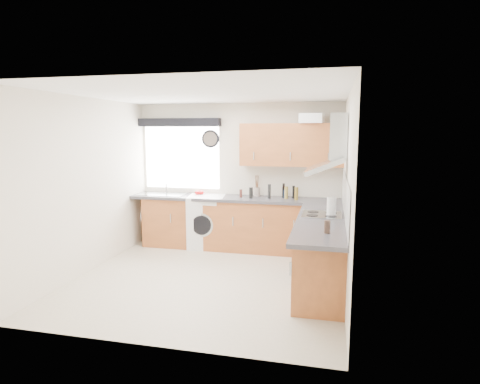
% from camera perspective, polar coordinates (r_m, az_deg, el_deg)
% --- Properties ---
extents(ground_plane, '(3.60, 3.60, 0.00)m').
position_cam_1_polar(ground_plane, '(5.68, -4.48, -12.23)').
color(ground_plane, beige).
extents(ceiling, '(3.60, 3.60, 0.02)m').
position_cam_1_polar(ceiling, '(5.33, -4.80, 13.78)').
color(ceiling, white).
rests_on(ceiling, wall_back).
extents(wall_back, '(3.60, 0.02, 2.50)m').
position_cam_1_polar(wall_back, '(7.09, -0.25, 2.38)').
color(wall_back, silver).
rests_on(wall_back, ground_plane).
extents(wall_front, '(3.60, 0.02, 2.50)m').
position_cam_1_polar(wall_front, '(3.71, -13.04, -3.49)').
color(wall_front, silver).
rests_on(wall_front, ground_plane).
extents(wall_left, '(0.02, 3.60, 2.50)m').
position_cam_1_polar(wall_left, '(6.15, -20.85, 0.87)').
color(wall_left, silver).
rests_on(wall_left, ground_plane).
extents(wall_right, '(0.02, 3.60, 2.50)m').
position_cam_1_polar(wall_right, '(5.12, 14.94, -0.29)').
color(wall_right, silver).
rests_on(wall_right, ground_plane).
extents(window, '(1.40, 0.02, 1.10)m').
position_cam_1_polar(window, '(7.36, -8.28, 4.86)').
color(window, silver).
rests_on(window, wall_back).
extents(window_blind, '(1.50, 0.18, 0.14)m').
position_cam_1_polar(window_blind, '(7.27, -8.65, 9.78)').
color(window_blind, black).
rests_on(window_blind, wall_back).
extents(splashback, '(0.01, 3.00, 0.54)m').
position_cam_1_polar(splashback, '(5.43, 14.70, -0.54)').
color(splashback, white).
rests_on(splashback, wall_right).
extents(base_cab_back, '(3.00, 0.58, 0.86)m').
position_cam_1_polar(base_cab_back, '(6.97, -1.60, -4.57)').
color(base_cab_back, brown).
rests_on(base_cab_back, ground_plane).
extents(base_cab_corner, '(0.60, 0.60, 0.86)m').
position_cam_1_polar(base_cab_corner, '(6.75, 11.71, -5.19)').
color(base_cab_corner, brown).
rests_on(base_cab_corner, ground_plane).
extents(base_cab_right, '(0.58, 2.10, 0.86)m').
position_cam_1_polar(base_cab_right, '(5.45, 11.47, -8.51)').
color(base_cab_right, brown).
rests_on(base_cab_right, ground_plane).
extents(worktop_back, '(3.60, 0.62, 0.05)m').
position_cam_1_polar(worktop_back, '(6.85, -0.82, -0.92)').
color(worktop_back, '#333237').
rests_on(worktop_back, base_cab_back).
extents(worktop_right, '(0.62, 2.42, 0.05)m').
position_cam_1_polar(worktop_right, '(5.19, 11.47, -4.17)').
color(worktop_right, '#333237').
rests_on(worktop_right, base_cab_right).
extents(sink, '(0.84, 0.46, 0.10)m').
position_cam_1_polar(sink, '(7.27, -11.06, -0.02)').
color(sink, '#9EA8AF').
rests_on(sink, worktop_back).
extents(oven, '(0.56, 0.58, 0.85)m').
position_cam_1_polar(oven, '(5.59, 11.41, -8.11)').
color(oven, black).
rests_on(oven, ground_plane).
extents(hob_plate, '(0.52, 0.52, 0.01)m').
position_cam_1_polar(hob_plate, '(5.47, 11.56, -3.16)').
color(hob_plate, '#9EA8AF').
rests_on(hob_plate, worktop_right).
extents(extractor_hood, '(0.52, 0.78, 0.66)m').
position_cam_1_polar(extractor_hood, '(5.37, 12.91, 5.76)').
color(extractor_hood, '#9EA8AF').
rests_on(extractor_hood, wall_right).
extents(upper_cabinets, '(1.70, 0.35, 0.70)m').
position_cam_1_polar(upper_cabinets, '(6.72, 7.36, 6.67)').
color(upper_cabinets, brown).
rests_on(upper_cabinets, wall_back).
extents(washing_machine, '(0.71, 0.69, 0.91)m').
position_cam_1_polar(washing_machine, '(7.08, -4.73, -4.18)').
color(washing_machine, silver).
rests_on(washing_machine, ground_plane).
extents(wall_clock, '(0.31, 0.04, 0.31)m').
position_cam_1_polar(wall_clock, '(7.14, -4.27, 7.55)').
color(wall_clock, black).
rests_on(wall_clock, wall_back).
extents(casserole, '(0.40, 0.32, 0.15)m').
position_cam_1_polar(casserole, '(6.59, 10.17, 10.28)').
color(casserole, silver).
rests_on(casserole, upper_cabinets).
extents(storage_box, '(0.29, 0.25, 0.12)m').
position_cam_1_polar(storage_box, '(6.59, 9.94, 10.14)').
color(storage_box, '#AC2B31').
rests_on(storage_box, upper_cabinets).
extents(utensil_pot, '(0.11, 0.11, 0.15)m').
position_cam_1_polar(utensil_pot, '(6.95, 2.41, 0.04)').
color(utensil_pot, gray).
rests_on(utensil_pot, worktop_back).
extents(kitchen_roll, '(0.14, 0.14, 0.26)m').
position_cam_1_polar(kitchen_roll, '(5.41, 12.86, -2.03)').
color(kitchen_roll, silver).
rests_on(kitchen_roll, worktop_right).
extents(tomato_cluster, '(0.17, 0.17, 0.06)m').
position_cam_1_polar(tomato_cluster, '(7.17, -5.81, -0.08)').
color(tomato_cluster, red).
rests_on(tomato_cluster, worktop_back).
extents(jar_0, '(0.06, 0.06, 0.21)m').
position_cam_1_polar(jar_0, '(6.60, 8.02, -0.22)').
color(jar_0, brown).
rests_on(jar_0, worktop_back).
extents(jar_1, '(0.07, 0.07, 0.18)m').
position_cam_1_polar(jar_1, '(6.83, 6.28, -0.04)').
color(jar_1, black).
rests_on(jar_1, worktop_back).
extents(jar_2, '(0.05, 0.05, 0.24)m').
position_cam_1_polar(jar_2, '(6.70, 4.19, 0.09)').
color(jar_2, black).
rests_on(jar_2, worktop_back).
extents(jar_3, '(0.04, 0.04, 0.21)m').
position_cam_1_polar(jar_3, '(6.76, 7.63, 0.00)').
color(jar_3, black).
rests_on(jar_3, worktop_back).
extents(jar_4, '(0.04, 0.04, 0.25)m').
position_cam_1_polar(jar_4, '(6.79, 6.21, 0.20)').
color(jar_4, black).
rests_on(jar_4, worktop_back).
extents(jar_5, '(0.06, 0.06, 0.20)m').
position_cam_1_polar(jar_5, '(6.71, 6.59, -0.08)').
color(jar_5, olive).
rests_on(jar_5, worktop_back).
extents(jar_6, '(0.07, 0.07, 0.18)m').
position_cam_1_polar(jar_6, '(6.71, 1.57, -0.12)').
color(jar_6, black).
rests_on(jar_6, worktop_back).
extents(jar_7, '(0.04, 0.04, 0.14)m').
position_cam_1_polar(jar_7, '(6.79, 6.35, -0.26)').
color(jar_7, navy).
rests_on(jar_7, worktop_back).
extents(jar_8, '(0.05, 0.05, 0.13)m').
position_cam_1_polar(jar_8, '(6.81, 0.12, -0.19)').
color(jar_8, '#51241D').
rests_on(jar_8, worktop_back).
extents(bottle_0, '(0.07, 0.07, 0.14)m').
position_cam_1_polar(bottle_0, '(4.51, 12.30, -4.86)').
color(bottle_0, '#39271F').
rests_on(bottle_0, worktop_right).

